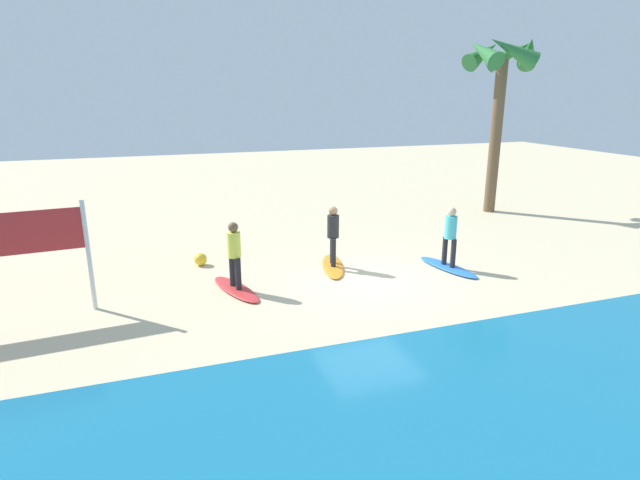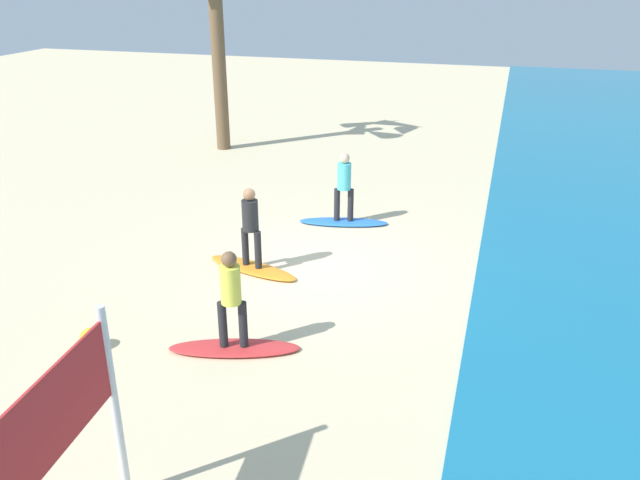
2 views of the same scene
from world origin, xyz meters
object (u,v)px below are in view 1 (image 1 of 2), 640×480
surfer_blue (450,232)px  beach_ball (201,259)px  surfer_orange (333,231)px  palm_tree (502,70)px  surfboard_blue (448,267)px  surfboard_red (236,289)px  surfer_red (234,250)px  surfboard_orange (333,266)px

surfer_blue → beach_ball: surfer_blue is taller
surfer_orange → palm_tree: 10.54m
surfboard_blue → beach_ball: (6.40, -2.52, 0.13)m
surfer_orange → surfboard_red: (2.85, 0.83, -0.99)m
palm_tree → surfer_red: bearing=25.0°
surfer_orange → surfboard_red: size_ratio=0.78×
palm_tree → beach_ball: (11.91, 3.04, -5.29)m
surfboard_blue → beach_ball: bearing=-123.4°
palm_tree → beach_ball: size_ratio=19.11×
surfer_blue → surfer_orange: bearing=-20.9°
surfboard_orange → palm_tree: 10.99m
surfer_orange → beach_ball: (3.44, -1.39, -0.86)m
surfboard_orange → beach_ball: 3.71m
surfer_blue → palm_tree: palm_tree is taller
surfer_blue → surfer_red: (5.81, -0.30, 0.00)m
surfboard_blue → palm_tree: palm_tree is taller
surfer_blue → surfboard_red: surfer_blue is taller
surfboard_red → surfer_orange: bearing=89.7°
surfboard_red → beach_ball: size_ratio=5.89×
surfer_orange → surfer_red: same height
surfboard_red → surfboard_orange: bearing=89.7°
surfer_blue → surfer_orange: same height
surfer_orange → palm_tree: (-8.47, -4.43, 4.43)m
surfboard_red → beach_ball: beach_ball is taller
surfer_orange → palm_tree: palm_tree is taller
surfboard_orange → surfer_red: bearing=-57.7°
surfboard_red → palm_tree: (-11.32, -5.27, 5.42)m
surfboard_blue → surfer_red: (5.81, -0.30, 0.99)m
surfboard_orange → surfer_red: surfer_red is taller
surfer_blue → palm_tree: size_ratio=0.24×
surfer_blue → surfer_orange: (2.97, -1.13, 0.00)m
surfer_blue → surfboard_orange: size_ratio=0.78×
surfboard_blue → surfer_blue: (0.00, -0.00, 0.99)m
surfboard_orange → beach_ball: bearing=-96.1°
surfer_blue → palm_tree: 8.99m
surfer_red → beach_ball: bearing=-75.2°
surfboard_blue → beach_ball: beach_ball is taller
palm_tree → surfboard_blue: bearing=45.3°
palm_tree → beach_ball: palm_tree is taller
surfboard_red → palm_tree: size_ratio=0.31×
surfboard_red → beach_ball: bearing=178.2°
surfboard_blue → surfer_orange: surfer_orange is taller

